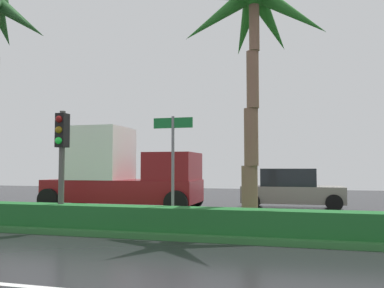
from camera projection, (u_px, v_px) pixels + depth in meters
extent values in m
cube|color=black|center=(250.00, 228.00, 11.98)|extent=(90.00, 42.00, 0.10)
cube|color=#2D6B33|center=(246.00, 228.00, 11.02)|extent=(85.50, 4.00, 0.15)
cube|color=#1E6028|center=(239.00, 221.00, 9.69)|extent=(76.50, 0.70, 0.60)
cone|color=#275428|center=(12.00, 13.00, 13.21)|extent=(1.94, 0.73, 1.53)
cone|color=#275428|center=(20.00, 19.00, 14.01)|extent=(1.62, 1.90, 1.38)
cone|color=#275428|center=(2.00, 25.00, 14.27)|extent=(1.21, 1.97, 1.53)
cylinder|color=brown|center=(250.00, 194.00, 11.48)|extent=(0.47, 0.47, 1.67)
cylinder|color=brown|center=(251.00, 137.00, 11.50)|extent=(0.41, 0.41, 1.67)
cylinder|color=brown|center=(253.00, 80.00, 11.51)|extent=(0.36, 0.36, 1.67)
cylinder|color=brown|center=(254.00, 22.00, 11.52)|extent=(0.30, 0.30, 1.67)
cone|color=#266724|center=(290.00, 11.00, 11.40)|extent=(2.39, 0.84, 1.79)
cone|color=#266724|center=(270.00, 22.00, 12.36)|extent=(1.43, 2.40, 1.73)
cone|color=#266724|center=(245.00, 25.00, 12.55)|extent=(1.38, 2.39, 1.77)
cone|color=#266724|center=(219.00, 16.00, 11.73)|extent=(2.37, 0.71, 1.78)
cylinder|color=#4C4C47|center=(62.00, 168.00, 11.12)|extent=(0.16, 0.16, 3.21)
cube|color=black|center=(62.00, 130.00, 11.18)|extent=(0.28, 0.32, 0.96)
sphere|color=maroon|center=(59.00, 119.00, 11.03)|extent=(0.20, 0.20, 0.20)
sphere|color=#7F600F|center=(59.00, 130.00, 11.02)|extent=(0.20, 0.20, 0.20)
sphere|color=#1EEA3F|center=(59.00, 141.00, 11.00)|extent=(0.20, 0.20, 0.20)
cylinder|color=slate|center=(173.00, 172.00, 10.64)|extent=(0.08, 0.08, 3.00)
cube|color=#146B2D|center=(173.00, 123.00, 10.72)|extent=(1.10, 0.03, 0.28)
cube|color=maroon|center=(123.00, 191.00, 16.48)|extent=(6.40, 2.30, 0.90)
cube|color=maroon|center=(173.00, 166.00, 15.97)|extent=(1.90, 2.21, 1.10)
cube|color=silver|center=(100.00, 154.00, 16.84)|extent=(2.30, 2.35, 2.20)
cylinder|color=black|center=(192.00, 198.00, 16.89)|extent=(0.92, 0.30, 0.92)
cylinder|color=black|center=(176.00, 203.00, 14.64)|extent=(0.92, 0.30, 0.92)
cylinder|color=black|center=(79.00, 196.00, 18.28)|extent=(0.92, 0.30, 0.92)
cylinder|color=black|center=(49.00, 200.00, 16.03)|extent=(0.92, 0.30, 0.92)
cube|color=gray|center=(292.00, 194.00, 17.25)|extent=(4.30, 1.76, 0.72)
cube|color=#1E2328|center=(288.00, 177.00, 17.33)|extent=(2.30, 1.58, 0.76)
cylinder|color=black|center=(331.00, 200.00, 17.68)|extent=(0.68, 0.22, 0.68)
cylinder|color=black|center=(334.00, 203.00, 15.94)|extent=(0.68, 0.22, 0.68)
cylinder|color=black|center=(256.00, 198.00, 18.53)|extent=(0.68, 0.22, 0.68)
cylinder|color=black|center=(252.00, 201.00, 16.79)|extent=(0.68, 0.22, 0.68)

